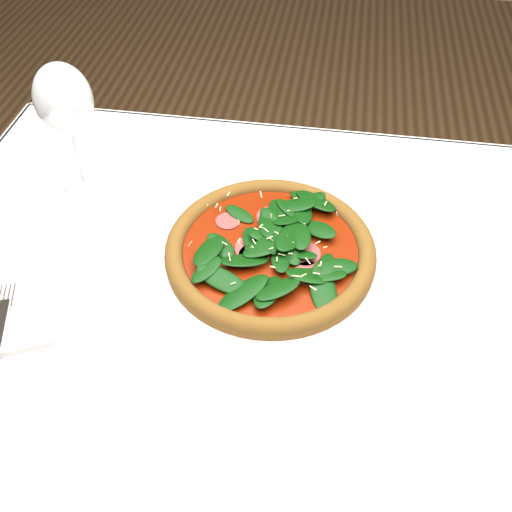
% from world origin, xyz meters
% --- Properties ---
extents(ground, '(6.00, 6.00, 0.00)m').
position_xyz_m(ground, '(0.00, 0.00, 0.00)').
color(ground, brown).
rests_on(ground, ground).
extents(dining_table, '(1.21, 0.81, 0.75)m').
position_xyz_m(dining_table, '(0.00, 0.00, 0.65)').
color(dining_table, silver).
rests_on(dining_table, ground).
extents(plate, '(0.36, 0.36, 0.02)m').
position_xyz_m(plate, '(-0.05, 0.04, 0.76)').
color(plate, white).
rests_on(plate, dining_table).
extents(pizza, '(0.38, 0.38, 0.04)m').
position_xyz_m(pizza, '(-0.05, 0.04, 0.78)').
color(pizza, '#905E22').
rests_on(pizza, plate).
extents(wine_glass, '(0.09, 0.09, 0.22)m').
position_xyz_m(wine_glass, '(-0.39, 0.18, 0.91)').
color(wine_glass, white).
rests_on(wine_glass, dining_table).
extents(napkin, '(0.16, 0.12, 0.01)m').
position_xyz_m(napkin, '(-0.39, -0.16, 0.76)').
color(napkin, silver).
rests_on(napkin, dining_table).
extents(fork, '(0.06, 0.14, 0.00)m').
position_xyz_m(fork, '(-0.39, -0.13, 0.76)').
color(fork, silver).
rests_on(fork, napkin).
extents(saucer_far, '(0.14, 0.14, 0.01)m').
position_xyz_m(saucer_far, '(0.29, 0.22, 0.76)').
color(saucer_far, white).
rests_on(saucer_far, dining_table).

